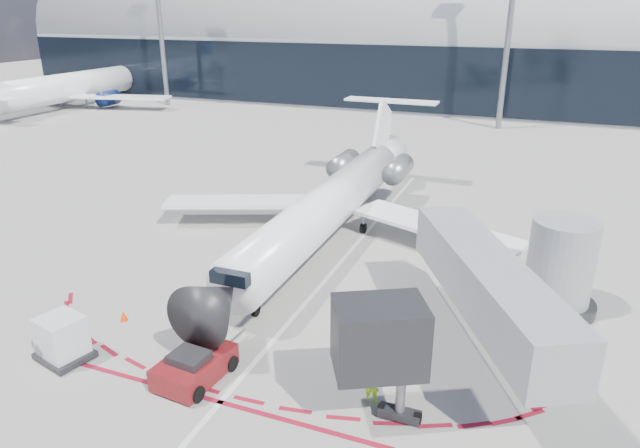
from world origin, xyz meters
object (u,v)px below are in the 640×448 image
at_px(regional_jet, 334,201).
at_px(pushback_tug, 195,366).
at_px(uld_container, 62,339).
at_px(ramp_worker, 372,384).

xyz_separation_m(regional_jet, pushback_tug, (0.06, -16.73, -1.97)).
xyz_separation_m(regional_jet, uld_container, (-6.05, -17.62, -1.57)).
bearing_deg(regional_jet, uld_container, -108.95).
bearing_deg(pushback_tug, regional_jet, 95.57).
bearing_deg(ramp_worker, uld_container, 3.88).
bearing_deg(uld_container, ramp_worker, 23.39).
height_order(pushback_tug, ramp_worker, ramp_worker).
height_order(regional_jet, uld_container, regional_jet).
bearing_deg(ramp_worker, regional_jet, -70.15).
height_order(pushback_tug, uld_container, uld_container).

